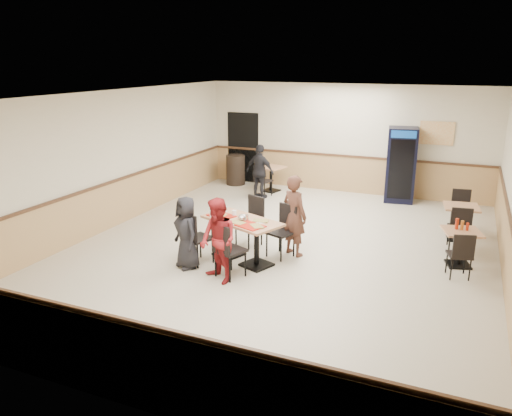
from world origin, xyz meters
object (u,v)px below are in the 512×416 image
at_px(diner_man_opposite, 294,216).
at_px(trash_bin, 236,170).
at_px(side_table_far, 460,217).
at_px(pepsi_cooler, 401,165).
at_px(side_table_near, 461,242).
at_px(main_table, 242,233).
at_px(lone_diner, 260,172).
at_px(diner_woman_left, 187,232).
at_px(back_table, 271,175).
at_px(diner_woman_right, 218,241).

bearing_deg(diner_man_opposite, trash_bin, -27.43).
relative_size(side_table_far, pepsi_cooler, 0.40).
relative_size(diner_man_opposite, trash_bin, 1.77).
distance_m(side_table_near, side_table_far, 1.48).
bearing_deg(main_table, side_table_far, 58.92).
xyz_separation_m(diner_man_opposite, side_table_near, (2.96, 0.66, -0.33)).
bearing_deg(side_table_far, lone_diner, 165.10).
relative_size(main_table, trash_bin, 1.89).
relative_size(diner_man_opposite, lone_diner, 1.07).
distance_m(diner_woman_left, back_table, 5.68).
bearing_deg(diner_man_opposite, diner_woman_right, 91.12).
bearing_deg(side_table_near, pepsi_cooler, 112.04).
distance_m(side_table_near, back_table, 6.28).
distance_m(main_table, lone_diner, 4.39).
bearing_deg(main_table, diner_man_opposite, 62.10).
height_order(lone_diner, side_table_near, lone_diner).
relative_size(diner_woman_right, back_table, 1.78).
bearing_deg(side_table_near, diner_woman_left, -156.12).
bearing_deg(diner_woman_left, main_table, 75.53).
bearing_deg(side_table_far, diner_woman_right, -134.00).
bearing_deg(trash_bin, side_table_near, -31.93).
relative_size(main_table, lone_diner, 1.14).
relative_size(diner_woman_right, trash_bin, 1.64).
height_order(diner_man_opposite, side_table_far, diner_man_opposite).
height_order(diner_woman_left, diner_man_opposite, diner_man_opposite).
relative_size(main_table, back_table, 2.05).
xyz_separation_m(diner_man_opposite, lone_diner, (-2.17, 3.49, -0.05)).
relative_size(diner_woman_left, trash_bin, 1.49).
height_order(diner_man_opposite, lone_diner, diner_man_opposite).
height_order(main_table, trash_bin, trash_bin).
xyz_separation_m(diner_woman_left, back_table, (-0.60, 5.64, -0.19)).
distance_m(diner_man_opposite, side_table_near, 3.05).
distance_m(diner_woman_left, diner_man_opposite, 2.07).
bearing_deg(side_table_far, diner_man_opposite, -143.53).
bearing_deg(side_table_far, diner_woman_left, -142.04).
bearing_deg(side_table_near, lone_diner, 151.06).
height_order(side_table_far, trash_bin, trash_bin).
height_order(diner_woman_left, side_table_near, diner_woman_left).
bearing_deg(trash_bin, pepsi_cooler, 0.51).
height_order(back_table, pepsi_cooler, pepsi_cooler).
distance_m(diner_man_opposite, side_table_far, 3.62).
height_order(diner_woman_right, pepsi_cooler, pepsi_cooler).
xyz_separation_m(pepsi_cooler, trash_bin, (-4.77, -0.04, -0.53)).
relative_size(side_table_near, trash_bin, 0.89).
bearing_deg(diner_woman_right, diner_woman_left, -170.25).
relative_size(back_table, trash_bin, 0.92).
bearing_deg(main_table, side_table_near, 41.13).
height_order(diner_woman_left, diner_woman_right, diner_woman_right).
height_order(diner_woman_left, pepsi_cooler, pepsi_cooler).
xyz_separation_m(main_table, side_table_near, (3.74, 1.33, -0.09)).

